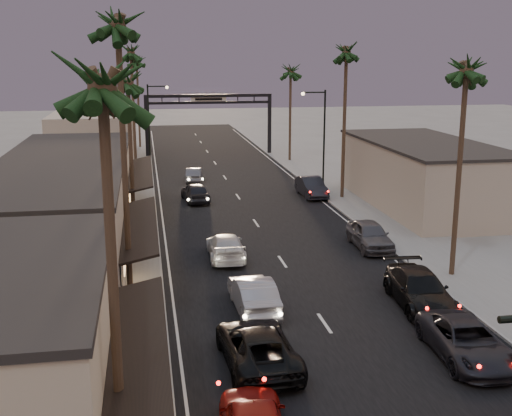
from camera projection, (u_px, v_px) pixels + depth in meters
name	position (u px, v px, depth m)	size (l,w,h in m)	color
ground	(249.00, 213.00, 48.98)	(200.00, 200.00, 0.00)	slate
road	(240.00, 199.00, 53.77)	(14.00, 120.00, 0.02)	black
sidewalk_left	(126.00, 186.00, 58.89)	(5.00, 92.00, 0.12)	slate
sidewalk_right	(326.00, 180.00, 62.05)	(5.00, 92.00, 0.12)	slate
storefront_mid	(43.00, 236.00, 32.76)	(8.00, 14.00, 5.50)	#A39882
storefront_far	(74.00, 182.00, 48.15)	(8.00, 16.00, 5.00)	#C0B392
storefront_dist	(95.00, 138.00, 70.08)	(8.00, 20.00, 6.00)	#A39882
building_right	(424.00, 176.00, 50.74)	(8.00, 18.00, 5.00)	#A39882
arch	(209.00, 109.00, 76.45)	(15.20, 0.40, 7.27)	black
streetlight_right	(321.00, 134.00, 53.69)	(2.13, 0.30, 9.00)	black
streetlight_left	(152.00, 122.00, 63.85)	(2.13, 0.30, 9.00)	black
palm_la	(101.00, 69.00, 15.19)	(3.20, 3.20, 13.20)	#38281C
palm_lb	(117.00, 16.00, 27.20)	(3.20, 3.20, 15.20)	#38281C
palm_lc	(127.00, 76.00, 41.29)	(3.20, 3.20, 12.20)	#38281C
palm_ld	(131.00, 48.00, 59.05)	(3.20, 3.20, 14.20)	#38281C
palm_ra	(467.00, 62.00, 32.43)	(3.20, 3.20, 13.20)	#38281C
palm_rb	(347.00, 47.00, 51.37)	(3.20, 3.20, 14.20)	#38281C
palm_rc	(291.00, 67.00, 70.99)	(3.20, 3.20, 12.20)	#38281C
palm_far	(136.00, 58.00, 81.37)	(3.20, 3.20, 13.20)	#38281C
oncoming_pickup	(257.00, 346.00, 24.80)	(2.63, 5.71, 1.59)	black
oncoming_silver	(253.00, 294.00, 30.19)	(1.72, 4.94, 1.63)	gray
oncoming_white	(226.00, 246.00, 37.96)	(2.06, 5.07, 1.47)	silver
oncoming_dgrey	(195.00, 192.00, 52.76)	(1.87, 4.65, 1.59)	black
oncoming_grey_far	(194.00, 175.00, 61.19)	(1.41, 4.04, 1.33)	#505155
curbside_near	(466.00, 341.00, 25.36)	(2.50, 5.41, 1.50)	black
curbside_black	(420.00, 290.00, 30.69)	(2.35, 5.77, 1.67)	black
curbside_grey	(370.00, 235.00, 39.98)	(2.00, 4.98, 1.70)	#424246
curbside_far	(311.00, 187.00, 54.66)	(1.75, 5.03, 1.66)	black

